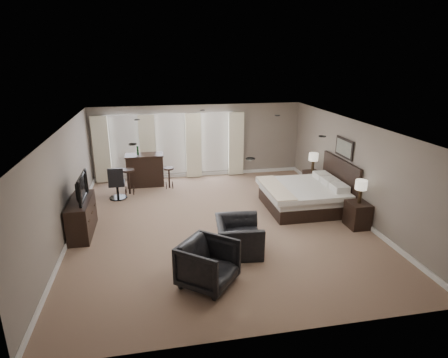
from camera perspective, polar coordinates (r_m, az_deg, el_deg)
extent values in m
cube|color=#856955|center=(10.00, -0.70, -6.77)|extent=(7.60, 8.60, 0.04)
cube|color=silver|center=(9.21, -0.76, 8.04)|extent=(7.60, 8.60, 0.04)
cube|color=gray|center=(13.58, -3.93, 5.78)|extent=(7.50, 0.04, 2.60)
cube|color=gray|center=(5.74, 7.01, -12.67)|extent=(7.50, 0.04, 2.60)
cube|color=gray|center=(9.63, -23.26, -1.01)|extent=(0.04, 8.50, 2.60)
cube|color=gray|center=(10.80, 19.25, 1.47)|extent=(0.04, 8.50, 2.60)
cube|color=silver|center=(13.48, -14.96, 4.88)|extent=(1.15, 0.04, 2.05)
cube|color=silver|center=(13.46, -8.14, 5.30)|extent=(1.15, 0.04, 2.05)
cube|color=silver|center=(13.62, -1.37, 5.64)|extent=(1.15, 0.04, 2.05)
cube|color=beige|center=(13.46, -18.15, 4.26)|extent=(0.55, 0.12, 2.30)
cube|color=beige|center=(13.34, -11.53, 4.69)|extent=(0.55, 0.12, 2.30)
cube|color=beige|center=(13.41, -4.67, 5.08)|extent=(0.55, 0.12, 2.30)
cube|color=beige|center=(13.66, 1.83, 5.37)|extent=(0.55, 0.12, 2.30)
cube|color=silver|center=(10.96, 12.12, -0.91)|extent=(2.22, 2.12, 1.42)
cube|color=black|center=(10.28, 19.69, -5.16)|extent=(0.50, 0.61, 0.67)
cube|color=black|center=(12.69, 13.22, -0.23)|extent=(0.46, 0.56, 0.62)
cube|color=beige|center=(10.06, 20.07, -1.83)|extent=(0.30, 0.30, 0.61)
cube|color=beige|center=(12.51, 13.42, 2.46)|extent=(0.30, 0.30, 0.63)
cube|color=slate|center=(11.16, 17.81, 4.54)|extent=(0.04, 0.96, 0.56)
cube|color=black|center=(9.94, -20.86, -5.41)|extent=(0.50, 1.54, 0.89)
imported|color=black|center=(9.75, -21.20, -2.61)|extent=(0.64, 1.11, 0.14)
imported|color=black|center=(8.46, 2.24, -7.94)|extent=(0.86, 1.22, 1.00)
imported|color=black|center=(7.32, -2.44, -12.52)|extent=(1.30, 1.31, 0.99)
cube|color=black|center=(12.97, -11.91, 1.38)|extent=(1.26, 0.65, 1.09)
cube|color=black|center=(12.30, -14.27, -0.40)|extent=(0.43, 0.43, 0.82)
cube|color=black|center=(12.62, -8.36, 0.18)|extent=(0.34, 0.34, 0.71)
cube|color=black|center=(11.96, -16.02, -0.54)|extent=(0.54, 0.54, 1.04)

